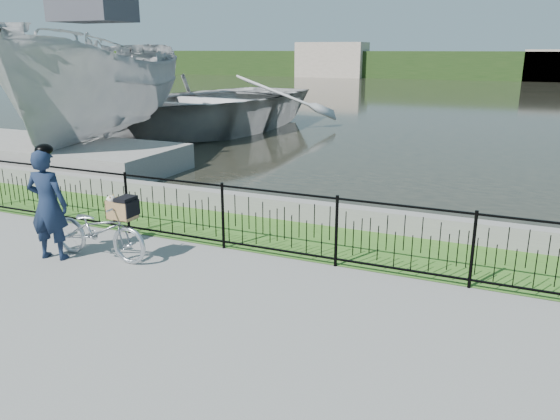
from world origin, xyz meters
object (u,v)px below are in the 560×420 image
at_px(bicycle_rig, 99,229).
at_px(dock, 23,152).
at_px(cyclist, 48,204).
at_px(boat_far, 213,103).
at_px(boat_near, 100,90).

bearing_deg(bicycle_rig, dock, 145.44).
height_order(cyclist, boat_far, boat_far).
bearing_deg(dock, boat_near, 56.72).
xyz_separation_m(dock, bicycle_rig, (7.40, -5.10, 0.14)).
bearing_deg(dock, cyclist, -38.98).
bearing_deg(bicycle_rig, cyclist, -156.32).
relative_size(dock, bicycle_rig, 5.50).
distance_m(cyclist, boat_near, 9.24).
height_order(dock, cyclist, cyclist).
xyz_separation_m(cyclist, boat_near, (-5.36, 7.44, 1.11)).
relative_size(dock, cyclist, 5.35).
distance_m(boat_near, boat_far, 6.06).
height_order(dock, bicycle_rig, bicycle_rig).
bearing_deg(boat_near, cyclist, -54.24).
bearing_deg(boat_near, boat_far, 85.29).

